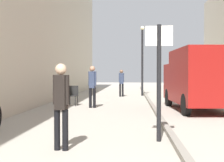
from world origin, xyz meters
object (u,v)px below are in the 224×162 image
(pedestrian_main_foreground, at_px, (61,100))
(pedestrian_mid_block, at_px, (92,84))
(pedestrian_far_crossing, at_px, (121,81))
(street_sign_post, at_px, (159,72))
(lamp_post, at_px, (142,56))
(delivery_van, at_px, (199,78))
(cafe_chair_near_window, at_px, (73,94))

(pedestrian_main_foreground, distance_m, pedestrian_mid_block, 7.67)
(pedestrian_main_foreground, xyz_separation_m, pedestrian_far_crossing, (0.70, 14.50, 0.04))
(street_sign_post, distance_m, lamp_post, 14.54)
(pedestrian_main_foreground, distance_m, delivery_van, 8.10)
(street_sign_post, bearing_deg, pedestrian_main_foreground, 28.00)
(pedestrian_far_crossing, distance_m, lamp_post, 2.39)
(delivery_van, height_order, lamp_post, lamp_post)
(pedestrian_mid_block, bearing_deg, pedestrian_main_foreground, -76.65)
(delivery_van, height_order, cafe_chair_near_window, delivery_van)
(pedestrian_mid_block, bearing_deg, street_sign_post, -60.07)
(delivery_van, relative_size, street_sign_post, 1.94)
(pedestrian_main_foreground, height_order, cafe_chair_near_window, pedestrian_main_foreground)
(delivery_van, xyz_separation_m, street_sign_post, (-2.16, -6.01, 0.22))
(lamp_post, bearing_deg, pedestrian_mid_block, -107.52)
(pedestrian_main_foreground, xyz_separation_m, delivery_van, (4.15, 6.94, 0.34))
(pedestrian_main_foreground, bearing_deg, cafe_chair_near_window, -71.48)
(pedestrian_main_foreground, relative_size, delivery_van, 0.34)
(pedestrian_main_foreground, xyz_separation_m, cafe_chair_near_window, (-1.39, 8.54, -0.44))
(delivery_van, distance_m, street_sign_post, 6.39)
(cafe_chair_near_window, bearing_deg, pedestrian_far_crossing, -103.78)
(delivery_van, bearing_deg, street_sign_post, -113.60)
(pedestrian_main_foreground, xyz_separation_m, pedestrian_mid_block, (-0.36, 7.66, 0.08))
(pedestrian_main_foreground, xyz_separation_m, street_sign_post, (1.99, 0.94, 0.56))
(pedestrian_far_crossing, distance_m, street_sign_post, 13.64)
(pedestrian_far_crossing, height_order, cafe_chair_near_window, pedestrian_far_crossing)
(pedestrian_far_crossing, bearing_deg, delivery_van, -83.50)
(delivery_van, relative_size, lamp_post, 1.06)
(pedestrian_main_foreground, distance_m, street_sign_post, 2.27)
(street_sign_post, distance_m, cafe_chair_near_window, 8.38)
(delivery_van, xyz_separation_m, lamp_post, (-2.05, 8.49, 1.40))
(pedestrian_main_foreground, bearing_deg, delivery_van, -111.60)
(pedestrian_mid_block, height_order, street_sign_post, street_sign_post)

